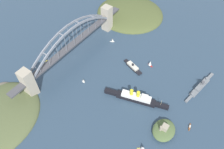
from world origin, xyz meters
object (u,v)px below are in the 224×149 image
(harbor_arch_bridge, at_px, (73,45))
(small_boat_2, at_px, (150,63))
(seaplane_taxiing_near_bridge, at_px, (47,62))
(fort_island_mid_harbor, at_px, (164,130))
(harbor_ferry_steamer, at_px, (133,67))
(small_boat_0, at_px, (190,127))
(ocean_liner, at_px, (136,98))
(naval_cruiser, at_px, (200,87))
(small_boat_4, at_px, (83,81))
(small_boat_3, at_px, (143,148))
(small_boat_1, at_px, (113,40))

(harbor_arch_bridge, bearing_deg, small_boat_2, 116.89)
(small_boat_2, bearing_deg, seaplane_taxiing_near_bridge, -56.42)
(fort_island_mid_harbor, xyz_separation_m, seaplane_taxiing_near_bridge, (1.99, -214.91, -2.84))
(harbor_ferry_steamer, distance_m, small_boat_0, 127.33)
(ocean_liner, bearing_deg, naval_cruiser, 138.35)
(harbor_ferry_steamer, xyz_separation_m, small_boat_4, (70.45, -45.36, 1.30))
(ocean_liner, height_order, small_boat_3, ocean_liner)
(fort_island_mid_harbor, distance_m, small_boat_2, 117.59)
(seaplane_taxiing_near_bridge, bearing_deg, harbor_arch_bridge, 142.39)
(small_boat_3, bearing_deg, small_boat_4, -106.63)
(harbor_arch_bridge, bearing_deg, seaplane_taxiing_near_bridge, -37.61)
(naval_cruiser, xyz_separation_m, small_boat_1, (-6.35, -168.23, 0.69))
(small_boat_0, xyz_separation_m, small_boat_2, (-65.97, -98.38, 4.41))
(seaplane_taxiing_near_bridge, bearing_deg, naval_cruiser, 113.63)
(small_boat_0, bearing_deg, small_boat_3, -29.38)
(ocean_liner, relative_size, small_boat_4, 11.92)
(naval_cruiser, bearing_deg, harbor_ferry_steamer, -76.52)
(naval_cruiser, relative_size, harbor_ferry_steamer, 1.89)
(harbor_ferry_steamer, bearing_deg, naval_cruiser, 103.48)
(ocean_liner, distance_m, small_boat_3, 73.96)
(naval_cruiser, height_order, small_boat_4, naval_cruiser)
(small_boat_1, bearing_deg, ocean_liner, 50.63)
(harbor_ferry_steamer, xyz_separation_m, small_boat_0, (45.58, 118.88, -1.51))
(harbor_ferry_steamer, xyz_separation_m, small_boat_1, (-31.50, -63.30, 1.17))
(seaplane_taxiing_near_bridge, height_order, small_boat_0, seaplane_taxiing_near_bridge)
(ocean_liner, height_order, fort_island_mid_harbor, ocean_liner)
(seaplane_taxiing_near_bridge, bearing_deg, ocean_liner, 98.24)
(fort_island_mid_harbor, bearing_deg, seaplane_taxiing_near_bridge, -89.47)
(naval_cruiser, distance_m, seaplane_taxiing_near_bridge, 247.36)
(seaplane_taxiing_near_bridge, distance_m, small_boat_2, 170.70)
(small_boat_1, bearing_deg, small_boat_3, 46.24)
(harbor_arch_bridge, bearing_deg, naval_cruiser, 107.51)
(harbor_arch_bridge, height_order, small_boat_3, harbor_arch_bridge)
(ocean_liner, relative_size, seaplane_taxiing_near_bridge, 9.88)
(naval_cruiser, height_order, small_boat_2, naval_cruiser)
(small_boat_1, bearing_deg, fort_island_mid_harbor, 56.52)
(harbor_ferry_steamer, relative_size, fort_island_mid_harbor, 1.14)
(harbor_arch_bridge, relative_size, seaplane_taxiing_near_bridge, 26.45)
(seaplane_taxiing_near_bridge, bearing_deg, small_boat_0, 96.74)
(naval_cruiser, bearing_deg, ocean_liner, -41.65)
(seaplane_taxiing_near_bridge, relative_size, small_boat_1, 1.21)
(small_boat_3, bearing_deg, naval_cruiser, 170.81)
(harbor_arch_bridge, distance_m, small_boat_4, 62.93)
(small_boat_0, relative_size, small_boat_4, 1.43)
(ocean_liner, height_order, small_boat_1, ocean_liner)
(naval_cruiser, bearing_deg, small_boat_0, 11.16)
(naval_cruiser, distance_m, fort_island_mid_harbor, 97.89)
(small_boat_0, height_order, small_boat_2, small_boat_2)
(ocean_liner, distance_m, small_boat_2, 73.31)
(ocean_liner, relative_size, small_boat_0, 8.31)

